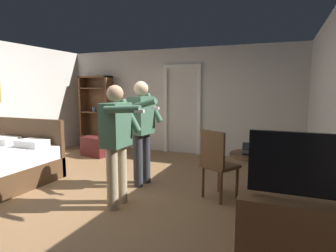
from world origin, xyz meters
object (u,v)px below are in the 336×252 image
side_table (256,170)px  wooden_chair (217,162)px  bookshelf (97,109)px  bottle_on_table (268,148)px  person_blue_shirt (117,138)px  suitcase_small (102,145)px  person_striped_shirt (142,126)px  suitcase_dark (95,147)px  laptop (255,151)px  tv_flatscreen (302,224)px

side_table → wooden_chair: size_ratio=0.72×
bookshelf → bottle_on_table: bearing=-29.7°
bottle_on_table → person_blue_shirt: size_ratio=0.16×
person_blue_shirt → suitcase_small: person_blue_shirt is taller
person_striped_shirt → suitcase_dark: 2.47m
suitcase_dark → bottle_on_table: bearing=-11.9°
laptop → bottle_on_table: size_ratio=1.40×
bookshelf → suitcase_small: 1.19m
wooden_chair → person_striped_shirt: 1.33m
tv_flatscreen → side_table: 1.25m
tv_flatscreen → person_striped_shirt: person_striped_shirt is taller
bookshelf → side_table: bookshelf is taller
bookshelf → person_striped_shirt: size_ratio=1.12×
laptop → person_blue_shirt: 1.82m
wooden_chair → person_striped_shirt: person_striped_shirt is taller
suitcase_dark → suitcase_small: 0.25m
wooden_chair → person_blue_shirt: size_ratio=0.62×
wooden_chair → suitcase_dark: bearing=154.3°
wooden_chair → suitcase_dark: size_ratio=1.55×
side_table → suitcase_small: size_ratio=1.33×
tv_flatscreen → suitcase_dark: bearing=147.5°
tv_flatscreen → bookshelf: bearing=143.1°
bookshelf → laptop: bookshelf is taller
bookshelf → person_striped_shirt: 3.39m
bookshelf → wooden_chair: (3.76, -2.44, -0.47)m
suitcase_dark → person_striped_shirt: bearing=-24.5°
wooden_chair → bookshelf: bearing=147.0°
laptop → person_blue_shirt: bearing=-158.7°
side_table → person_striped_shirt: (-1.79, 0.17, 0.48)m
suitcase_dark → side_table: bearing=-11.7°
tv_flatscreen → person_striped_shirt: bearing=150.0°
side_table → suitcase_dark: bearing=157.6°
suitcase_small → side_table: bearing=-21.5°
person_striped_shirt → suitcase_dark: person_striped_shirt is taller
side_table → suitcase_small: side_table is taller
person_blue_shirt → suitcase_small: size_ratio=3.01×
person_blue_shirt → person_striped_shirt: (-0.07, 0.87, 0.04)m
laptop → bookshelf: bearing=149.7°
side_table → bottle_on_table: size_ratio=2.76×
laptop → suitcase_small: size_ratio=0.67×
person_blue_shirt → bottle_on_table: bearing=18.5°
tv_flatscreen → laptop: tv_flatscreen is taller
laptop → person_striped_shirt: bearing=173.1°
bookshelf → bottle_on_table: (4.43, -2.53, -0.21)m
tv_flatscreen → person_blue_shirt: bearing=168.6°
side_table → laptop: (-0.03, -0.04, 0.27)m
suitcase_small → bookshelf: bearing=135.5°
laptop → suitcase_dark: 4.04m
laptop → bottle_on_table: (0.17, -0.04, 0.06)m
suitcase_dark → tv_flatscreen: bearing=-21.7°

